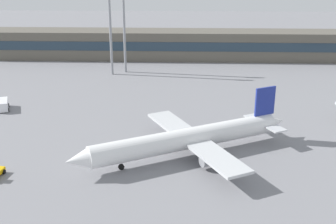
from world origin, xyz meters
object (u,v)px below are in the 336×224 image
object	(u,v)px
floodlight_tower_west	(124,17)
floodlight_tower_east	(110,18)
airplane_near	(186,139)
service_van_white	(3,105)

from	to	relation	value
floodlight_tower_west	floodlight_tower_east	xyz separation A→B (m)	(-3.40, -2.74, -0.01)
floodlight_tower_west	airplane_near	bearing A→B (deg)	-72.47
service_van_white	floodlight_tower_east	distance (m)	38.65
floodlight_tower_east	service_van_white	bearing A→B (deg)	-120.92
floodlight_tower_west	floodlight_tower_east	bearing A→B (deg)	-141.09
service_van_white	floodlight_tower_west	xyz separation A→B (m)	(21.82, 33.50, 14.43)
airplane_near	service_van_white	bearing A→B (deg)	151.56
service_van_white	floodlight_tower_east	world-z (taller)	floodlight_tower_east
airplane_near	floodlight_tower_west	xyz separation A→B (m)	(-17.27, 54.67, 12.58)
floodlight_tower_west	floodlight_tower_east	size ratio (longest dim) A/B	1.00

